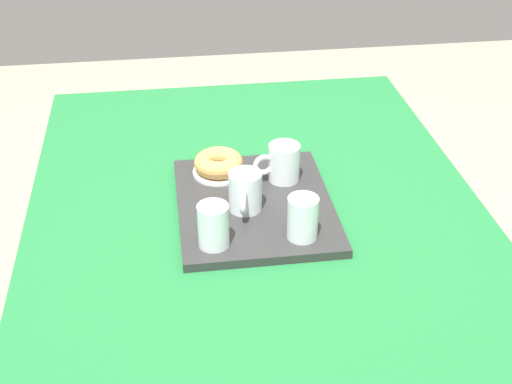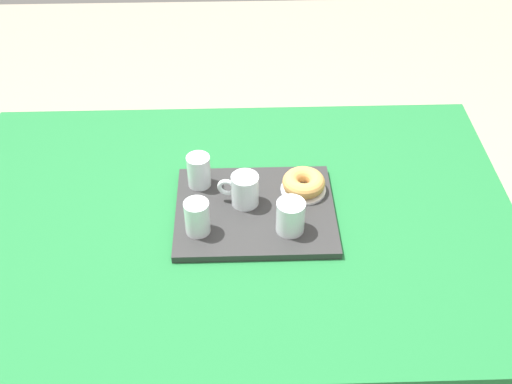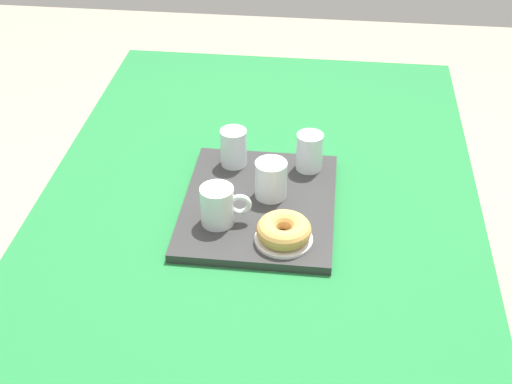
{
  "view_description": "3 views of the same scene",
  "coord_description": "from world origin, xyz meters",
  "views": [
    {
      "loc": [
        1.27,
        -0.19,
        1.65
      ],
      "look_at": [
        -0.06,
        -0.0,
        0.81
      ],
      "focal_mm": 50.32,
      "sensor_mm": 36.0,
      "label": 1
    },
    {
      "loc": [
        -0.02,
        1.22,
        1.93
      ],
      "look_at": [
        -0.06,
        -0.03,
        0.83
      ],
      "focal_mm": 44.5,
      "sensor_mm": 36.0,
      "label": 2
    },
    {
      "loc": [
        -1.35,
        -0.15,
        1.75
      ],
      "look_at": [
        -0.07,
        0.0,
        0.83
      ],
      "focal_mm": 50.41,
      "sensor_mm": 36.0,
      "label": 3
    }
  ],
  "objects": [
    {
      "name": "serving_tray",
      "position": [
        -0.05,
        -0.01,
        0.78
      ],
      "size": [
        0.42,
        0.34,
        0.02
      ],
      "primitive_type": "cube",
      "color": "#2D2D2D",
      "rests_on": "dining_table"
    },
    {
      "name": "tea_mug_left",
      "position": [
        -0.03,
        -0.03,
        0.84
      ],
      "size": [
        0.11,
        0.07,
        0.09
      ],
      "color": "white",
      "rests_on": "serving_tray"
    },
    {
      "name": "donut_plate_left",
      "position": [
        -0.19,
        -0.07,
        0.8
      ],
      "size": [
        0.12,
        0.12,
        0.01
      ],
      "primitive_type": "cylinder",
      "color": "white",
      "rests_on": "serving_tray"
    },
    {
      "name": "water_glass_far",
      "position": [
        0.09,
        0.07,
        0.84
      ],
      "size": [
        0.06,
        0.06,
        0.09
      ],
      "color": "white",
      "rests_on": "serving_tray"
    },
    {
      "name": "water_glass_near",
      "position": [
        0.09,
        -0.11,
        0.84
      ],
      "size": [
        0.06,
        0.06,
        0.09
      ],
      "color": "white",
      "rests_on": "serving_tray"
    },
    {
      "name": "sugar_donut_left",
      "position": [
        -0.19,
        -0.07,
        0.82
      ],
      "size": [
        0.12,
        0.12,
        0.04
      ],
      "primitive_type": "torus",
      "color": "tan",
      "rests_on": "donut_plate_left"
    },
    {
      "name": "tea_mug_right",
      "position": [
        -0.14,
        0.07,
        0.84
      ],
      "size": [
        0.07,
        0.11,
        0.09
      ],
      "color": "white",
      "rests_on": "serving_tray"
    },
    {
      "name": "dining_table",
      "position": [
        0.0,
        0.0,
        0.67
      ],
      "size": [
        1.5,
        1.02,
        0.77
      ],
      "color": "#1E6B33",
      "rests_on": "ground"
    }
  ]
}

